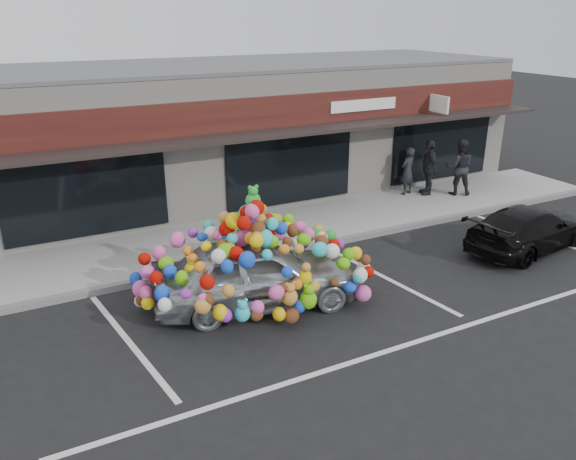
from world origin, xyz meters
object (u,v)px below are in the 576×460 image
pedestrian_b (459,167)px  pedestrian_c (429,167)px  pedestrian_a (408,171)px  toy_car (256,265)px  black_sedan (529,228)px

pedestrian_b → pedestrian_c: pedestrian_b is taller
pedestrian_a → pedestrian_c: pedestrian_c is taller
toy_car → pedestrian_b: toy_car is taller
black_sedan → pedestrian_b: (1.41, 4.14, 0.50)m
pedestrian_c → black_sedan: bearing=13.8°
toy_car → pedestrian_b: (8.99, 3.63, 0.17)m
toy_car → pedestrian_a: size_ratio=3.10×
black_sedan → pedestrian_b: 4.40m
toy_car → pedestrian_a: 8.70m
black_sedan → pedestrian_c: size_ratio=2.17×
pedestrian_b → pedestrian_c: 1.00m
pedestrian_b → pedestrian_c: bearing=3.7°
black_sedan → pedestrian_b: size_ratio=2.13×
black_sedan → pedestrian_a: size_ratio=2.51×
pedestrian_a → pedestrian_b: size_ratio=0.85×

